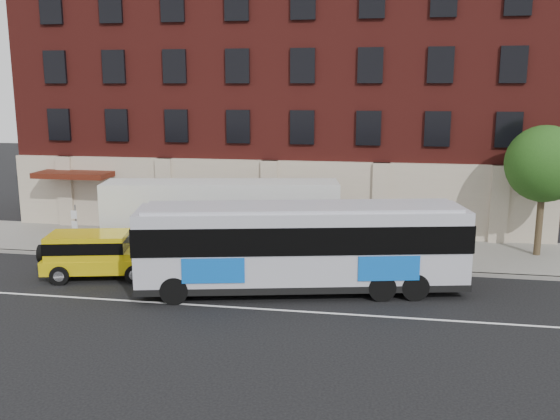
% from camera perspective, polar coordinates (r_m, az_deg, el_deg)
% --- Properties ---
extents(ground, '(120.00, 120.00, 0.00)m').
position_cam_1_polar(ground, '(22.77, -6.54, -9.39)').
color(ground, black).
rests_on(ground, ground).
extents(sidewalk, '(60.00, 6.00, 0.15)m').
position_cam_1_polar(sidewalk, '(31.07, -1.91, -3.44)').
color(sidewalk, gray).
rests_on(sidewalk, ground).
extents(kerb, '(60.00, 0.25, 0.15)m').
position_cam_1_polar(kerb, '(28.25, -3.14, -4.99)').
color(kerb, gray).
rests_on(kerb, ground).
extents(lane_line, '(60.00, 0.12, 0.01)m').
position_cam_1_polar(lane_line, '(23.22, -6.19, -8.94)').
color(lane_line, white).
rests_on(lane_line, ground).
extents(building, '(30.00, 12.10, 15.00)m').
position_cam_1_polar(building, '(37.80, 0.46, 10.76)').
color(building, '#581915').
rests_on(building, sidewalk).
extents(sign_pole, '(0.30, 0.20, 2.50)m').
position_cam_1_polar(sign_pole, '(31.00, -18.62, -1.46)').
color(sign_pole, slate).
rests_on(sign_pole, ground).
extents(street_tree, '(3.60, 3.60, 6.20)m').
position_cam_1_polar(street_tree, '(31.00, 23.62, 3.73)').
color(street_tree, '#3B2E1D').
rests_on(street_tree, sidewalk).
extents(city_bus, '(13.22, 5.47, 3.54)m').
position_cam_1_polar(city_bus, '(24.10, 2.07, -3.24)').
color(city_bus, '#B6B7C2').
rests_on(city_bus, ground).
extents(yellow_suv, '(5.22, 3.04, 1.94)m').
position_cam_1_polar(yellow_suv, '(27.30, -16.87, -3.81)').
color(yellow_suv, gold).
rests_on(yellow_suv, ground).
extents(shipping_container, '(11.27, 4.13, 3.68)m').
position_cam_1_polar(shipping_container, '(29.14, -5.48, -0.96)').
color(shipping_container, black).
rests_on(shipping_container, ground).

